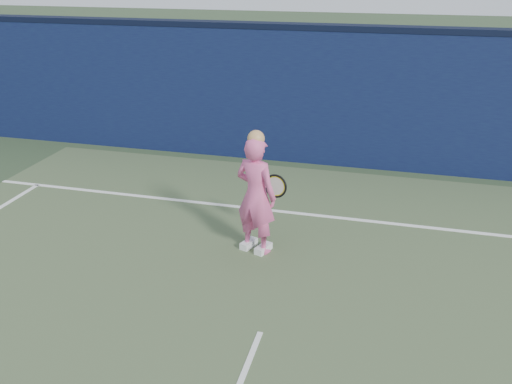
# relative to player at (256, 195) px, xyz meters

# --- Properties ---
(backstop_wall) EXTENTS (24.00, 0.40, 2.50)m
(backstop_wall) POSITION_rel_player_xyz_m (0.50, 3.76, 0.43)
(backstop_wall) COLOR #0C1137
(backstop_wall) RESTS_ON ground
(wall_cap) EXTENTS (24.00, 0.42, 0.10)m
(wall_cap) POSITION_rel_player_xyz_m (0.50, 3.76, 1.73)
(wall_cap) COLOR black
(wall_cap) RESTS_ON backstop_wall
(player) EXTENTS (0.69, 0.56, 1.70)m
(player) POSITION_rel_player_xyz_m (0.00, 0.00, 0.00)
(player) COLOR #E45896
(player) RESTS_ON ground
(racket) EXTENTS (0.58, 0.31, 0.34)m
(racket) POSITION_rel_player_xyz_m (0.15, 0.39, -0.01)
(racket) COLOR black
(racket) RESTS_ON ground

